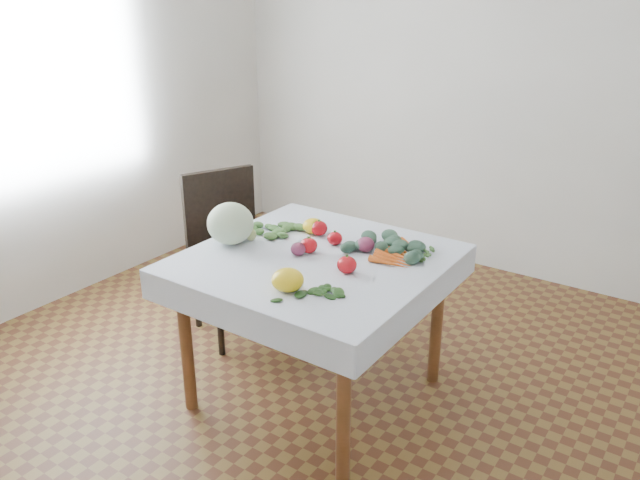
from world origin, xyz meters
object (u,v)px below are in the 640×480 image
object	(u,v)px
carrot_bunch	(401,255)
table	(316,276)
cabbage	(230,223)
heirloom_back	(313,226)
chair	(228,242)

from	to	relation	value
carrot_bunch	table	bearing A→B (deg)	-147.92
cabbage	heirloom_back	xyz separation A→B (m)	(0.25, 0.34, -0.06)
heirloom_back	carrot_bunch	world-z (taller)	heirloom_back
table	cabbage	xyz separation A→B (m)	(-0.44, -0.10, 0.20)
heirloom_back	chair	bearing A→B (deg)	176.59
chair	heirloom_back	bearing A→B (deg)	-3.41
cabbage	carrot_bunch	xyz separation A→B (m)	(0.77, 0.31, -0.09)
cabbage	heirloom_back	distance (m)	0.43
cabbage	carrot_bunch	bearing A→B (deg)	21.69
table	heirloom_back	world-z (taller)	heirloom_back
table	cabbage	world-z (taller)	cabbage
table	heirloom_back	bearing A→B (deg)	127.31
cabbage	heirloom_back	bearing A→B (deg)	53.60
table	cabbage	size ratio (longest dim) A/B	4.42
chair	cabbage	bearing A→B (deg)	-44.86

